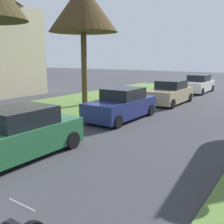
# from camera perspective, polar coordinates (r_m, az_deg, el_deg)

# --- Properties ---
(street_tree_left_mid_b) EXTENTS (4.30, 4.30, 7.52)m
(street_tree_left_mid_b) POSITION_cam_1_polar(r_m,az_deg,el_deg) (17.82, -6.17, 20.97)
(street_tree_left_mid_b) COLOR #4F3E23
(street_tree_left_mid_b) RESTS_ON grass_verge_left
(parked_sedan_green) EXTENTS (1.95, 4.40, 1.57)m
(parked_sedan_green) POSITION_cam_1_polar(r_m,az_deg,el_deg) (8.98, -19.59, -4.63)
(parked_sedan_green) COLOR #28663D
(parked_sedan_green) RESTS_ON ground
(parked_sedan_navy) EXTENTS (1.95, 4.40, 1.57)m
(parked_sedan_navy) POSITION_cam_1_polar(r_m,az_deg,el_deg) (13.80, 2.02, 1.50)
(parked_sedan_navy) COLOR navy
(parked_sedan_navy) RESTS_ON ground
(parked_sedan_tan) EXTENTS (1.95, 4.40, 1.57)m
(parked_sedan_tan) POSITION_cam_1_polar(r_m,az_deg,el_deg) (18.88, 12.16, 3.96)
(parked_sedan_tan) COLOR tan
(parked_sedan_tan) RESTS_ON ground
(parked_sedan_white) EXTENTS (1.95, 4.40, 1.57)m
(parked_sedan_white) POSITION_cam_1_polar(r_m,az_deg,el_deg) (25.62, 17.75, 5.59)
(parked_sedan_white) COLOR white
(parked_sedan_white) RESTS_ON ground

